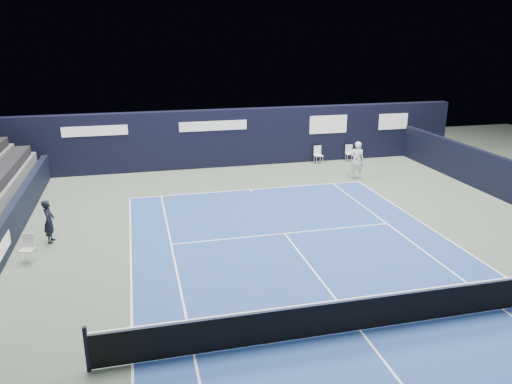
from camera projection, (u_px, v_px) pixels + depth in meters
ground at (330, 292)px, 14.17m from camera, size 48.00×48.00×0.00m
court_surface at (360, 331)px, 12.32m from camera, size 10.97×23.77×0.01m
folding_chair_back_a at (318, 153)px, 27.89m from camera, size 0.44×0.43×0.97m
folding_chair_back_b at (349, 152)px, 28.35m from camera, size 0.44×0.43×0.93m
line_judge_chair at (28, 246)px, 15.92m from camera, size 0.50×0.49×0.91m
line_judge at (49, 221)px, 17.30m from camera, size 0.41×0.59×1.54m
court_markings at (360, 330)px, 12.32m from camera, size 11.03×23.83×0.00m
tennis_net at (361, 313)px, 12.17m from camera, size 12.90×0.10×1.10m
back_sponsor_wall at (231, 138)px, 27.10m from camera, size 26.00×0.63×3.10m
tennis_player at (357, 160)px, 24.93m from camera, size 0.79×0.94×1.87m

